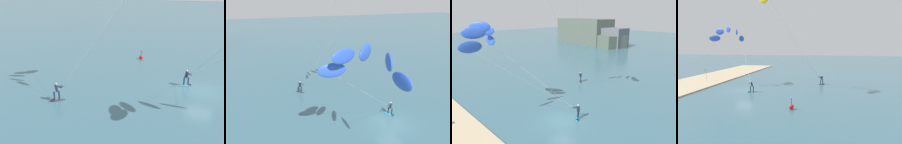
% 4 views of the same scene
% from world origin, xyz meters
% --- Properties ---
extents(ground_plane, '(240.00, 240.00, 0.00)m').
position_xyz_m(ground_plane, '(0.00, 0.00, 0.00)').
color(ground_plane, '#386070').
extents(kitesurfer_nearshore, '(10.42, 10.52, 10.35)m').
position_xyz_m(kitesurfer_nearshore, '(-5.98, -5.14, 8.69)').
color(kitesurfer_nearshore, '#23ADD1').
rests_on(kitesurfer_nearshore, ground).
extents(marker_buoy, '(0.56, 0.56, 1.38)m').
position_xyz_m(marker_buoy, '(8.79, 9.07, 0.30)').
color(marker_buoy, red).
rests_on(marker_buoy, ground).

